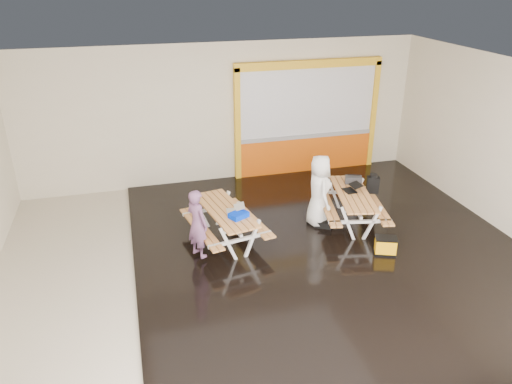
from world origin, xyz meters
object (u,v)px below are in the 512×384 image
object	(u,v)px
toolbox	(353,180)
fluke_bag	(385,246)
backpack	(373,184)
laptop_right	(352,189)
blue_pouch	(239,215)
laptop_left	(235,210)
dark_case	(324,223)
person_right	(319,191)
picnic_table_left	(225,217)
picnic_table_right	(352,200)
person_left	(197,223)

from	to	relation	value
toolbox	fluke_bag	size ratio (longest dim) A/B	0.84
toolbox	backpack	distance (m)	0.51
laptop_right	blue_pouch	size ratio (longest dim) A/B	1.09
laptop_left	dark_case	xyz separation A→B (m)	(1.98, 0.23, -0.69)
backpack	person_right	bearing A→B (deg)	-169.30
laptop_left	picnic_table_left	bearing A→B (deg)	132.77
fluke_bag	person_right	bearing A→B (deg)	116.91
blue_pouch	dark_case	distance (m)	2.13
picnic_table_right	person_left	bearing A→B (deg)	-170.57
laptop_left	toolbox	xyz separation A→B (m)	(2.83, 0.69, 0.03)
picnic_table_left	laptop_right	world-z (taller)	laptop_right
person_left	dark_case	distance (m)	2.90
picnic_table_left	laptop_left	xyz separation A→B (m)	(0.16, -0.17, 0.23)
person_left	blue_pouch	distance (m)	0.81
person_right	laptop_right	distance (m)	0.71
laptop_right	toolbox	distance (m)	0.41
picnic_table_right	blue_pouch	world-z (taller)	blue_pouch
blue_pouch	picnic_table_left	bearing A→B (deg)	114.05
picnic_table_left	blue_pouch	world-z (taller)	blue_pouch
fluke_bag	picnic_table_left	bearing A→B (deg)	155.84
picnic_table_left	laptop_right	distance (m)	2.80
person_left	fluke_bag	size ratio (longest dim) A/B	2.82
picnic_table_right	laptop_right	xyz separation A→B (m)	(0.02, 0.10, 0.23)
picnic_table_left	laptop_right	bearing A→B (deg)	3.41
blue_pouch	toolbox	size ratio (longest dim) A/B	0.86
picnic_table_right	fluke_bag	world-z (taller)	picnic_table_right
person_left	backpack	bearing A→B (deg)	-106.78
laptop_left	toolbox	world-z (taller)	toolbox
laptop_left	laptop_right	xyz separation A→B (m)	(2.63, 0.34, -0.00)
backpack	toolbox	bearing A→B (deg)	179.99
laptop_right	toolbox	bearing A→B (deg)	60.25
person_left	toolbox	size ratio (longest dim) A/B	3.37
picnic_table_left	person_left	world-z (taller)	person_left
backpack	fluke_bag	world-z (taller)	backpack
laptop_right	fluke_bag	world-z (taller)	laptop_right
person_right	toolbox	world-z (taller)	person_right
picnic_table_right	toolbox	distance (m)	0.57
backpack	fluke_bag	distance (m)	1.96
picnic_table_right	backpack	bearing A→B (deg)	33.13
picnic_table_right	laptop_right	distance (m)	0.25
picnic_table_left	fluke_bag	xyz separation A→B (m)	(2.86, -1.28, -0.36)
laptop_left	blue_pouch	world-z (taller)	laptop_left
laptop_left	backpack	size ratio (longest dim) A/B	0.86
person_right	dark_case	world-z (taller)	person_right
backpack	picnic_table_left	bearing A→B (deg)	-171.47
picnic_table_right	toolbox	xyz separation A→B (m)	(0.22, 0.46, 0.26)
picnic_table_right	laptop_left	xyz separation A→B (m)	(-2.61, -0.23, 0.23)
person_right	fluke_bag	bearing A→B (deg)	-150.98
dark_case	person_left	bearing A→B (deg)	-168.59
picnic_table_right	backpack	distance (m)	0.85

